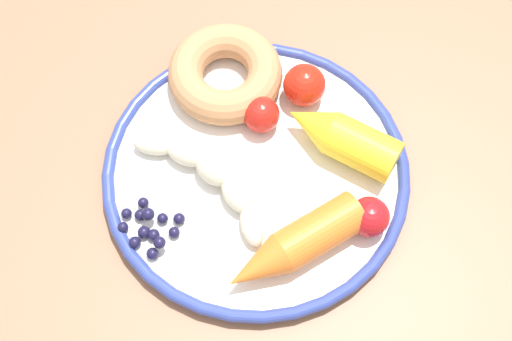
{
  "coord_description": "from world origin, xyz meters",
  "views": [
    {
      "loc": [
        -0.18,
        -0.26,
        1.34
      ],
      "look_at": [
        -0.01,
        -0.03,
        0.75
      ],
      "focal_mm": 48.1,
      "sensor_mm": 36.0,
      "label": 1
    }
  ],
  "objects_px": {
    "tomato_mid": "(369,217)",
    "tomato_far": "(261,114)",
    "plate": "(256,172)",
    "blueberry_pile": "(150,228)",
    "dining_table": "(249,186)",
    "banana": "(210,175)",
    "carrot_orange": "(294,246)",
    "donut": "(225,74)",
    "tomato_near": "(304,85)",
    "carrot_yellow": "(341,137)"
  },
  "relations": [
    {
      "from": "tomato_mid",
      "to": "tomato_far",
      "type": "distance_m",
      "value": 0.14
    },
    {
      "from": "tomato_mid",
      "to": "tomato_far",
      "type": "bearing_deg",
      "value": 95.85
    },
    {
      "from": "plate",
      "to": "tomato_mid",
      "type": "distance_m",
      "value": 0.12
    },
    {
      "from": "plate",
      "to": "blueberry_pile",
      "type": "xyz_separation_m",
      "value": [
        -0.11,
        0.01,
        0.01
      ]
    },
    {
      "from": "dining_table",
      "to": "banana",
      "type": "distance_m",
      "value": 0.14
    },
    {
      "from": "plate",
      "to": "carrot_orange",
      "type": "xyz_separation_m",
      "value": [
        -0.02,
        -0.09,
        0.02
      ]
    },
    {
      "from": "donut",
      "to": "tomato_far",
      "type": "height_order",
      "value": "same"
    },
    {
      "from": "dining_table",
      "to": "tomato_near",
      "type": "distance_m",
      "value": 0.15
    },
    {
      "from": "plate",
      "to": "carrot_yellow",
      "type": "relative_size",
      "value": 2.48
    },
    {
      "from": "carrot_orange",
      "to": "tomato_far",
      "type": "relative_size",
      "value": 3.76
    },
    {
      "from": "plate",
      "to": "carrot_yellow",
      "type": "bearing_deg",
      "value": -19.48
    },
    {
      "from": "dining_table",
      "to": "blueberry_pile",
      "type": "distance_m",
      "value": 0.18
    },
    {
      "from": "carrot_yellow",
      "to": "tomato_far",
      "type": "height_order",
      "value": "carrot_yellow"
    },
    {
      "from": "carrot_yellow",
      "to": "tomato_far",
      "type": "distance_m",
      "value": 0.08
    },
    {
      "from": "tomato_near",
      "to": "banana",
      "type": "bearing_deg",
      "value": -170.51
    },
    {
      "from": "banana",
      "to": "donut",
      "type": "distance_m",
      "value": 0.11
    },
    {
      "from": "carrot_yellow",
      "to": "tomato_far",
      "type": "relative_size",
      "value": 3.3
    },
    {
      "from": "banana",
      "to": "carrot_orange",
      "type": "xyz_separation_m",
      "value": [
        0.02,
        -0.1,
        0.01
      ]
    },
    {
      "from": "banana",
      "to": "carrot_yellow",
      "type": "height_order",
      "value": "carrot_yellow"
    },
    {
      "from": "dining_table",
      "to": "plate",
      "type": "bearing_deg",
      "value": -113.19
    },
    {
      "from": "carrot_yellow",
      "to": "plate",
      "type": "bearing_deg",
      "value": 160.52
    },
    {
      "from": "plate",
      "to": "blueberry_pile",
      "type": "bearing_deg",
      "value": 176.13
    },
    {
      "from": "plate",
      "to": "donut",
      "type": "height_order",
      "value": "donut"
    },
    {
      "from": "donut",
      "to": "tomato_near",
      "type": "xyz_separation_m",
      "value": [
        0.05,
        -0.06,
        0.0
      ]
    },
    {
      "from": "blueberry_pile",
      "to": "tomato_mid",
      "type": "xyz_separation_m",
      "value": [
        0.16,
        -0.11,
        0.01
      ]
    },
    {
      "from": "dining_table",
      "to": "tomato_far",
      "type": "relative_size",
      "value": 28.83
    },
    {
      "from": "carrot_yellow",
      "to": "tomato_mid",
      "type": "xyz_separation_m",
      "value": [
        -0.03,
        -0.08,
        -0.0
      ]
    },
    {
      "from": "carrot_orange",
      "to": "tomato_near",
      "type": "bearing_deg",
      "value": 48.83
    },
    {
      "from": "tomato_far",
      "to": "banana",
      "type": "bearing_deg",
      "value": -164.36
    },
    {
      "from": "banana",
      "to": "carrot_yellow",
      "type": "xyz_separation_m",
      "value": [
        0.12,
        -0.05,
        0.01
      ]
    },
    {
      "from": "carrot_orange",
      "to": "donut",
      "type": "bearing_deg",
      "value": 73.07
    },
    {
      "from": "plate",
      "to": "tomato_far",
      "type": "bearing_deg",
      "value": 48.01
    },
    {
      "from": "plate",
      "to": "tomato_near",
      "type": "xyz_separation_m",
      "value": [
        0.09,
        0.04,
        0.02
      ]
    },
    {
      "from": "blueberry_pile",
      "to": "carrot_orange",
      "type": "bearing_deg",
      "value": -45.91
    },
    {
      "from": "tomato_near",
      "to": "dining_table",
      "type": "bearing_deg",
      "value": -175.66
    },
    {
      "from": "donut",
      "to": "tomato_mid",
      "type": "distance_m",
      "value": 0.2
    },
    {
      "from": "carrot_orange",
      "to": "plate",
      "type": "bearing_deg",
      "value": 75.55
    },
    {
      "from": "carrot_orange",
      "to": "tomato_far",
      "type": "distance_m",
      "value": 0.14
    },
    {
      "from": "blueberry_pile",
      "to": "dining_table",
      "type": "bearing_deg",
      "value": 11.25
    },
    {
      "from": "blueberry_pile",
      "to": "tomato_far",
      "type": "relative_size",
      "value": 1.56
    },
    {
      "from": "plate",
      "to": "carrot_orange",
      "type": "distance_m",
      "value": 0.09
    },
    {
      "from": "dining_table",
      "to": "plate",
      "type": "height_order",
      "value": "plate"
    },
    {
      "from": "banana",
      "to": "tomato_near",
      "type": "xyz_separation_m",
      "value": [
        0.13,
        0.02,
        0.01
      ]
    },
    {
      "from": "donut",
      "to": "banana",
      "type": "bearing_deg",
      "value": -132.92
    },
    {
      "from": "carrot_yellow",
      "to": "blueberry_pile",
      "type": "xyz_separation_m",
      "value": [
        -0.19,
        0.04,
        -0.01
      ]
    },
    {
      "from": "dining_table",
      "to": "tomato_mid",
      "type": "xyz_separation_m",
      "value": [
        0.04,
        -0.14,
        0.13
      ]
    },
    {
      "from": "dining_table",
      "to": "carrot_yellow",
      "type": "bearing_deg",
      "value": -43.19
    },
    {
      "from": "carrot_orange",
      "to": "donut",
      "type": "distance_m",
      "value": 0.19
    },
    {
      "from": "donut",
      "to": "tomato_mid",
      "type": "bearing_deg",
      "value": -85.64
    },
    {
      "from": "carrot_orange",
      "to": "tomato_mid",
      "type": "height_order",
      "value": "carrot_orange"
    }
  ]
}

